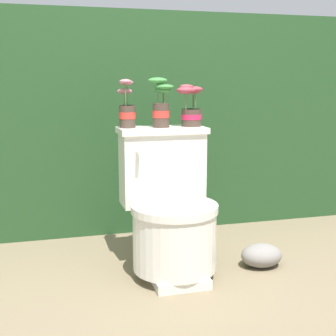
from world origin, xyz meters
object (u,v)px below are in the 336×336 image
Objects in this scene: potted_plant_midleft at (161,105)px; toilet at (170,211)px; garden_stone at (261,255)px; potted_plant_middle at (191,109)px; potted_plant_left at (127,109)px.

toilet is at bearing -87.71° from potted_plant_midleft.
potted_plant_midleft is 0.93m from garden_stone.
potted_plant_midleft is 1.16× the size of potted_plant_middle.
toilet is 0.55m from potted_plant_left.
potted_plant_middle reaches higher than garden_stone.
toilet is at bearing 170.49° from garden_stone.
potted_plant_midleft is at bearing 92.29° from toilet.
potted_plant_middle is 0.84m from garden_stone.
potted_plant_left is 0.33m from potted_plant_middle.
toilet is 2.84× the size of potted_plant_midleft.
potted_plant_left reaches higher than garden_stone.
potted_plant_left reaches higher than toilet.
potted_plant_left is 0.97× the size of potted_plant_midleft.
toilet is 3.31× the size of garden_stone.
potted_plant_middle is (0.16, 0.15, 0.49)m from toilet.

